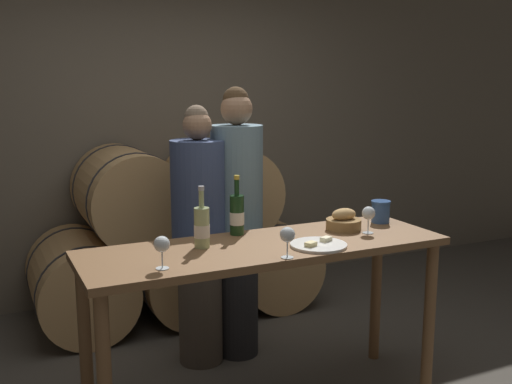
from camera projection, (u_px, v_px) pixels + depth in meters
stone_wall_back at (151, 98)px, 4.79m from camera, size 10.00×0.12×3.20m
barrel_stack at (176, 239)px, 4.47m from camera, size 2.10×0.89×1.28m
tasting_table at (266, 268)px, 3.09m from camera, size 1.90×0.61×0.91m
person_left at (199, 236)px, 3.63m from camera, size 0.33×0.33×1.60m
person_right at (237, 221)px, 3.73m from camera, size 0.32×0.32×1.70m
wine_bottle_red at (237, 214)px, 3.23m from camera, size 0.08×0.08×0.33m
wine_bottle_white at (202, 227)px, 2.98m from camera, size 0.08×0.08×0.31m
blue_crock at (381, 211)px, 3.51m from camera, size 0.11×0.11×0.13m
bread_basket at (344, 222)px, 3.35m from camera, size 0.20×0.20×0.12m
cheese_plate at (319, 245)px, 3.02m from camera, size 0.29×0.29×0.04m
wine_glass_far_left at (162, 245)px, 2.64m from camera, size 0.07×0.07×0.15m
wine_glass_left at (287, 236)px, 2.80m from camera, size 0.07×0.07×0.15m
wine_glass_center at (369, 214)px, 3.26m from camera, size 0.07×0.07×0.15m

